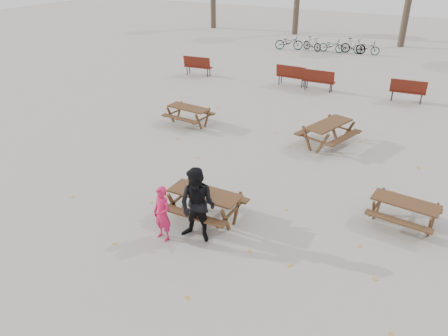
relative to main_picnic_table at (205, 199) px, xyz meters
The scene contains 13 objects.
ground 0.59m from the main_picnic_table, ahead, with size 80.00×80.00×0.00m, color gray.
main_picnic_table is the anchor object (origin of this frame).
food_tray 0.27m from the main_picnic_table, 71.59° to the right, with size 0.18×0.11×0.04m, color white.
bread_roll 0.30m from the main_picnic_table, 71.59° to the right, with size 0.14×0.06×0.05m, color tan.
soda_bottle 0.28m from the main_picnic_table, 118.09° to the right, with size 0.07×0.07×0.17m.
child 1.25m from the main_picnic_table, 110.99° to the right, with size 0.50×0.33×1.36m, color #CE194F.
adult 0.91m from the main_picnic_table, 70.20° to the right, with size 0.89×0.70×1.84m, color black.
picnic_table_east 4.90m from the main_picnic_table, 25.29° to the left, with size 1.56×1.26×0.67m, color #3B2515, non-canonical shape.
picnic_table_north 6.61m from the main_picnic_table, 126.07° to the left, with size 1.62×1.31×0.70m, color #3B2515, non-canonical shape.
picnic_table_far 6.11m from the main_picnic_table, 77.00° to the left, with size 1.88×1.51×0.81m, color #3B2515, non-canonical shape.
park_bench_row 12.15m from the main_picnic_table, 98.67° to the left, with size 11.98×1.23×1.03m.
bicycle_row 20.69m from the main_picnic_table, 98.20° to the left, with size 6.61×1.89×0.95m.
fallen_leaves 2.62m from the main_picnic_table, 78.69° to the left, with size 11.00×11.00×0.01m, color #BA802C, non-canonical shape.
Camera 1 is at (4.83, -7.93, 6.20)m, focal length 35.00 mm.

